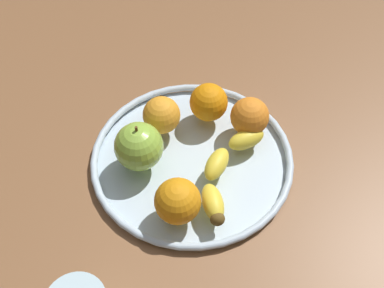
{
  "coord_description": "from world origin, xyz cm",
  "views": [
    {
      "loc": [
        45.15,
        14.62,
        65.62
      ],
      "look_at": [
        0.0,
        0.0,
        4.8
      ],
      "focal_mm": 44.91,
      "sensor_mm": 36.0,
      "label": 1
    }
  ],
  "objects_px": {
    "orange_front_left": "(178,201)",
    "orange_back_right": "(209,102)",
    "orange_center": "(250,117)",
    "fruit_bowl": "(192,158)",
    "apple": "(139,146)",
    "orange_front_right": "(162,115)",
    "banana": "(225,170)"
  },
  "relations": [
    {
      "from": "orange_front_left",
      "to": "orange_back_right",
      "type": "bearing_deg",
      "value": -176.31
    },
    {
      "from": "fruit_bowl",
      "to": "apple",
      "type": "bearing_deg",
      "value": -63.79
    },
    {
      "from": "fruit_bowl",
      "to": "orange_center",
      "type": "relative_size",
      "value": 5.14
    },
    {
      "from": "apple",
      "to": "orange_center",
      "type": "relative_size",
      "value": 1.32
    },
    {
      "from": "orange_center",
      "to": "orange_back_right",
      "type": "distance_m",
      "value": 0.07
    },
    {
      "from": "orange_back_right",
      "to": "orange_front_right",
      "type": "relative_size",
      "value": 1.03
    },
    {
      "from": "orange_front_left",
      "to": "apple",
      "type": "bearing_deg",
      "value": -129.19
    },
    {
      "from": "apple",
      "to": "orange_center",
      "type": "height_order",
      "value": "apple"
    },
    {
      "from": "fruit_bowl",
      "to": "orange_back_right",
      "type": "height_order",
      "value": "orange_back_right"
    },
    {
      "from": "orange_center",
      "to": "fruit_bowl",
      "type": "bearing_deg",
      "value": -41.87
    },
    {
      "from": "orange_front_left",
      "to": "orange_front_right",
      "type": "bearing_deg",
      "value": -151.93
    },
    {
      "from": "banana",
      "to": "orange_back_right",
      "type": "distance_m",
      "value": 0.13
    },
    {
      "from": "banana",
      "to": "orange_back_right",
      "type": "bearing_deg",
      "value": -143.86
    },
    {
      "from": "orange_center",
      "to": "banana",
      "type": "bearing_deg",
      "value": -6.44
    },
    {
      "from": "orange_front_left",
      "to": "orange_back_right",
      "type": "height_order",
      "value": "orange_front_left"
    },
    {
      "from": "orange_front_right",
      "to": "orange_back_right",
      "type": "bearing_deg",
      "value": 127.15
    },
    {
      "from": "banana",
      "to": "orange_front_left",
      "type": "distance_m",
      "value": 0.1
    },
    {
      "from": "fruit_bowl",
      "to": "apple",
      "type": "xyz_separation_m",
      "value": [
        0.04,
        -0.08,
        0.05
      ]
    },
    {
      "from": "orange_center",
      "to": "orange_back_right",
      "type": "bearing_deg",
      "value": -97.49
    },
    {
      "from": "fruit_bowl",
      "to": "orange_front_right",
      "type": "relative_size",
      "value": 5.27
    },
    {
      "from": "apple",
      "to": "orange_back_right",
      "type": "distance_m",
      "value": 0.15
    },
    {
      "from": "fruit_bowl",
      "to": "orange_front_left",
      "type": "height_order",
      "value": "orange_front_left"
    },
    {
      "from": "banana",
      "to": "orange_front_right",
      "type": "distance_m",
      "value": 0.15
    },
    {
      "from": "orange_front_left",
      "to": "orange_front_right",
      "type": "xyz_separation_m",
      "value": [
        -0.15,
        -0.08,
        -0.0
      ]
    },
    {
      "from": "orange_center",
      "to": "orange_front_right",
      "type": "height_order",
      "value": "orange_center"
    },
    {
      "from": "banana",
      "to": "orange_front_right",
      "type": "xyz_separation_m",
      "value": [
        -0.06,
        -0.13,
        0.02
      ]
    },
    {
      "from": "apple",
      "to": "orange_front_right",
      "type": "height_order",
      "value": "apple"
    },
    {
      "from": "apple",
      "to": "fruit_bowl",
      "type": "bearing_deg",
      "value": 116.21
    },
    {
      "from": "orange_front_left",
      "to": "banana",
      "type": "bearing_deg",
      "value": 151.08
    },
    {
      "from": "apple",
      "to": "orange_front_right",
      "type": "distance_m",
      "value": 0.08
    },
    {
      "from": "apple",
      "to": "orange_back_right",
      "type": "relative_size",
      "value": 1.31
    },
    {
      "from": "apple",
      "to": "orange_front_right",
      "type": "relative_size",
      "value": 1.35
    }
  ]
}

